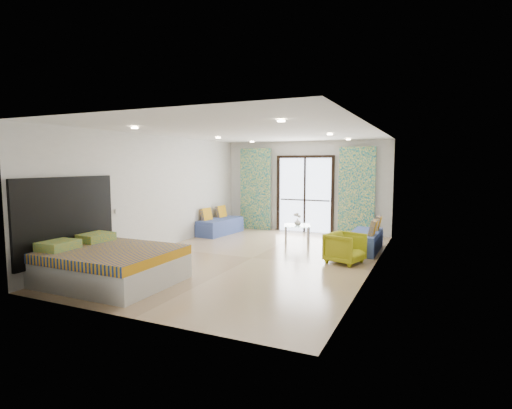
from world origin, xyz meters
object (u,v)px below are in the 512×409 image
at_px(bed, 110,265).
at_px(coffee_table, 297,227).
at_px(daybed_left, 220,226).
at_px(armchair, 345,247).
at_px(daybed_right, 366,240).

bearing_deg(bed, coffee_table, 69.43).
bearing_deg(coffee_table, daybed_left, 175.56).
relative_size(coffee_table, armchair, 1.24).
height_order(daybed_left, daybed_right, daybed_right).
relative_size(daybed_right, coffee_table, 1.90).
distance_m(daybed_left, armchair, 4.47).
relative_size(bed, armchair, 3.11).
xyz_separation_m(daybed_right, coffee_table, (-1.81, 0.39, 0.14)).
xyz_separation_m(coffee_table, armchair, (1.61, -1.74, -0.05)).
distance_m(bed, daybed_left, 4.98).
xyz_separation_m(bed, daybed_right, (3.59, 4.36, -0.06)).
height_order(bed, daybed_right, daybed_right).
distance_m(daybed_left, daybed_right, 4.27).
height_order(daybed_right, armchair, daybed_right).
xyz_separation_m(bed, coffee_table, (1.78, 4.75, 0.09)).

